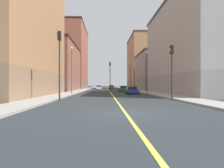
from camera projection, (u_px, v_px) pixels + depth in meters
name	position (u px, v px, depth m)	size (l,w,h in m)	color
ground_plane	(125.00, 113.00, 10.46)	(400.00, 400.00, 0.00)	#282F33
sidewalk_left	(132.00, 89.00, 59.71)	(2.88, 168.00, 0.15)	#9E9B93
sidewalk_right	(85.00, 89.00, 59.14)	(2.88, 168.00, 0.15)	#9E9B93
lane_center_stripe	(108.00, 90.00, 59.42)	(0.16, 154.00, 0.01)	#E5D14C
building_left_near	(193.00, 48.00, 31.96)	(10.46, 24.63, 15.69)	gray
building_left_mid	(157.00, 72.00, 54.58)	(10.46, 16.07, 10.79)	slate
building_left_far	(143.00, 63.00, 74.37)	(10.46, 20.77, 20.38)	#8F6B4F
building_right_corner	(10.00, 14.00, 25.29)	(10.46, 21.03, 22.28)	#8F6B4F
building_right_midblock	(56.00, 67.00, 48.67)	(10.46, 20.38, 12.25)	brown
building_right_distant	(72.00, 58.00, 73.34)	(10.46, 24.18, 24.16)	brown
traffic_light_left_near	(172.00, 64.00, 18.86)	(0.40, 0.32, 5.59)	#2D2D2D
traffic_light_right_near	(59.00, 56.00, 18.43)	(0.40, 0.32, 6.87)	#2D2D2D
traffic_light_median_far	(110.00, 73.00, 41.56)	(0.40, 0.32, 6.65)	#2D2D2D
street_lamp_left_near	(147.00, 68.00, 34.37)	(0.36, 0.36, 7.57)	#4C4C51
street_lamp_right_near	(72.00, 65.00, 30.84)	(0.36, 0.36, 7.68)	#4C4C51
street_lamp_left_far	(130.00, 74.00, 56.78)	(0.36, 0.36, 7.61)	#4C4C51
car_blue	(132.00, 90.00, 31.90)	(1.93, 4.06, 1.27)	#23389E
car_white	(99.00, 88.00, 58.00)	(1.87, 4.52, 1.34)	white
car_green	(124.00, 89.00, 43.68)	(1.99, 4.60, 1.30)	#1E6B38
car_orange	(111.00, 87.00, 75.30)	(1.98, 4.59, 1.39)	orange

